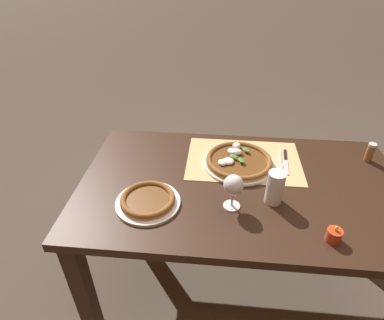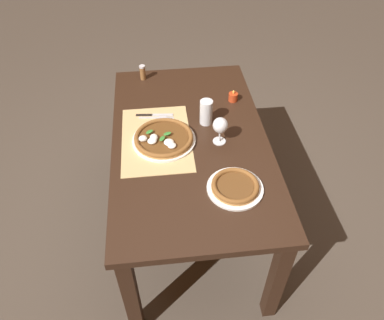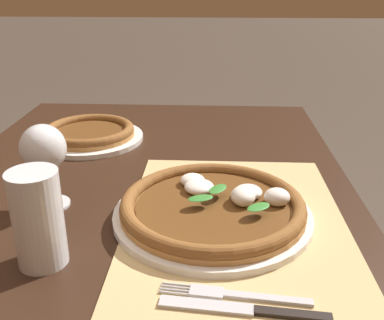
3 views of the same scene
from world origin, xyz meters
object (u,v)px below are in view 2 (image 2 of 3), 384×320
Objects in this scene: pizza_near at (163,138)px; fork at (157,118)px; pizza_far at (235,187)px; knife at (155,115)px; pint_glass at (206,113)px; votive_candle at (233,97)px; wine_glass at (220,126)px; pepper_shaker at (143,72)px.

pizza_near is 1.70× the size of fork.
pizza_far is 1.25× the size of knife.
pint_glass is (-0.51, -0.07, 0.05)m from pizza_far.
pint_glass is at bearing -44.99° from votive_candle.
wine_glass reaches higher than votive_candle.
pepper_shaker is (-1.01, -0.41, 0.03)m from pizza_far.
votive_candle is 0.62m from pepper_shaker.
pizza_far is 0.52m from pint_glass.
pepper_shaker is (-0.43, -0.07, 0.04)m from fork.
pepper_shaker reaches higher than pizza_far.
wine_glass is 0.18m from pint_glass.
pizza_near reaches higher than knife.
pint_glass reaches higher than fork.
pint_glass reaches higher than pizza_far.
wine_glass is 0.77× the size of fork.
pint_glass is (-0.14, 0.25, 0.05)m from pizza_near.
pint_glass is 0.28m from votive_candle.
votive_candle reaches higher than knife.
fork is (-0.58, -0.34, -0.01)m from pizza_far.
wine_glass reaches higher than pepper_shaker.
pizza_near is at bearing -140.08° from pizza_far.
wine_glass is at bearing 53.81° from fork.
pizza_near is 1.27× the size of pizza_far.
pizza_near is 0.31m from wine_glass.
pizza_far is 0.72m from votive_candle.
wine_glass is at bearing 83.66° from pizza_near.
votive_candle is 0.74× the size of pepper_shaker.
pint_glass is 0.29m from fork.
votive_candle reaches higher than fork.
knife is 0.41m from pepper_shaker.
pizza_near is 0.29m from pint_glass.
votive_candle is (-0.10, 0.48, 0.02)m from knife.
pizza_far is at bearing 30.17° from knife.
pizza_far is at bearing 22.14° from pepper_shaker.
votive_candle is (-0.33, 0.44, 0.00)m from pizza_near.
pizza_near is at bearing 7.68° from fork.
pizza_near is 2.20× the size of wine_glass.
wine_glass reaches higher than pizza_near.
votive_candle is at bearing 105.07° from fork.
votive_candle is at bearing 169.87° from pizza_far.
pint_glass is at bearing -172.59° from pizza_far.
knife is at bearing -78.35° from votive_candle.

